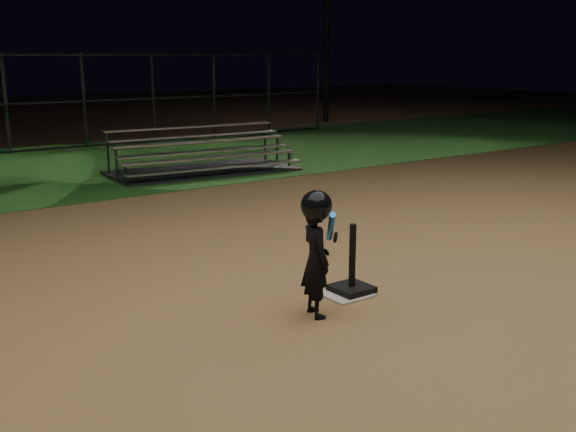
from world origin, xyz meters
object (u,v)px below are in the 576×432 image
Objects in this scene: batting_tee at (352,279)px; bleacher_right at (203,163)px; child_batter at (316,250)px; home_plate at (345,294)px.

bleacher_right is (2.46, 7.57, 0.04)m from batting_tee.
child_batter is (-0.68, -0.25, 0.49)m from batting_tee.
child_batter is at bearing -107.08° from bleacher_right.
batting_tee is 0.18× the size of bleacher_right.
home_plate is 0.37× the size of child_batter.
home_plate is 0.63× the size of batting_tee.
bleacher_right reaches higher than batting_tee.
batting_tee is (0.09, 0.01, 0.14)m from home_plate.
batting_tee is 0.88m from child_batter.
home_plate is 7.99m from bleacher_right.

